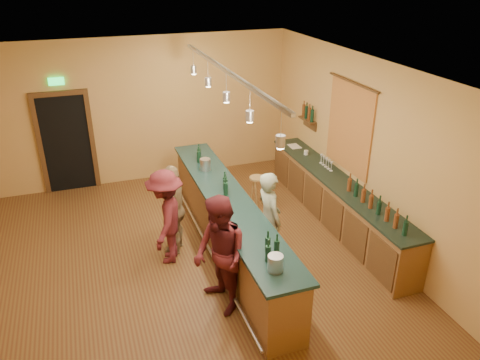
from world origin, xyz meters
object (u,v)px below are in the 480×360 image
object	(u,v)px
bartender	(269,218)
bar_stool	(257,184)
customer_b	(174,209)
customer_c	(166,217)
tasting_bar	(228,221)
customer_a	(220,256)
back_counter	(336,202)

from	to	relation	value
bartender	bar_stool	xyz separation A→B (m)	(0.52, 1.86, -0.31)
customer_b	customer_c	distance (m)	0.32
bartender	customer_b	distance (m)	1.62
tasting_bar	customer_a	size ratio (longest dim) A/B	2.87
tasting_bar	bar_stool	size ratio (longest dim) A/B	7.89
customer_a	bar_stool	xyz separation A→B (m)	(1.62, 2.73, -0.39)
customer_c	customer_a	bearing A→B (deg)	39.43
bartender	tasting_bar	bearing A→B (deg)	44.45
customer_a	customer_c	world-z (taller)	customer_a
customer_b	customer_c	xyz separation A→B (m)	(-0.19, -0.26, 0.02)
back_counter	customer_c	size ratio (longest dim) A/B	2.79
bartender	bar_stool	bearing A→B (deg)	-20.56
bartender	bar_stool	world-z (taller)	bartender
bartender	customer_c	distance (m)	1.68
back_counter	customer_a	distance (m)	3.16
bartender	customer_c	size ratio (longest dim) A/B	0.99
bar_stool	customer_a	bearing A→B (deg)	-120.68
bartender	customer_c	bearing A→B (deg)	64.85
bartender	customer_a	distance (m)	1.40
customer_a	customer_c	xyz separation A→B (m)	(-0.47, 1.45, -0.08)
tasting_bar	customer_c	bearing A→B (deg)	174.06
back_counter	bartender	world-z (taller)	bartender
customer_b	bar_stool	size ratio (longest dim) A/B	2.47
back_counter	tasting_bar	size ratio (longest dim) A/B	0.89
customer_a	bar_stool	world-z (taller)	customer_a
back_counter	customer_a	size ratio (longest dim) A/B	2.56
tasting_bar	bar_stool	bearing A→B (deg)	52.34
bartender	bar_stool	size ratio (longest dim) A/B	2.50
customer_b	tasting_bar	bearing A→B (deg)	90.55
customer_a	bar_stool	size ratio (longest dim) A/B	2.75
customer_b	customer_c	bearing A→B (deg)	-11.57
bar_stool	back_counter	bearing A→B (deg)	-47.00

